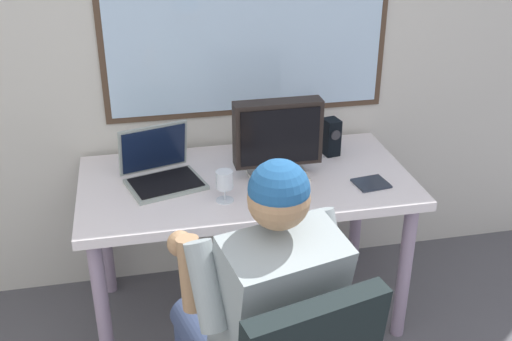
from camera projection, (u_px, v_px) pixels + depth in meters
wall_rear at (215, 24)px, 2.91m from camera, size 4.78×0.08×2.66m
desk at (246, 196)px, 2.84m from camera, size 1.48×0.76×0.75m
person_seated at (260, 305)px, 2.15m from camera, size 0.62×0.84×1.25m
crt_monitor at (278, 136)px, 2.74m from camera, size 0.39×0.21×0.36m
laptop at (160, 167)px, 2.75m from camera, size 0.38×0.36×0.24m
wine_glass at (224, 182)px, 2.57m from camera, size 0.07×0.07×0.14m
desk_speaker at (331, 137)px, 2.99m from camera, size 0.08×0.10×0.18m
cd_case at (371, 183)px, 2.74m from camera, size 0.16×0.14×0.01m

